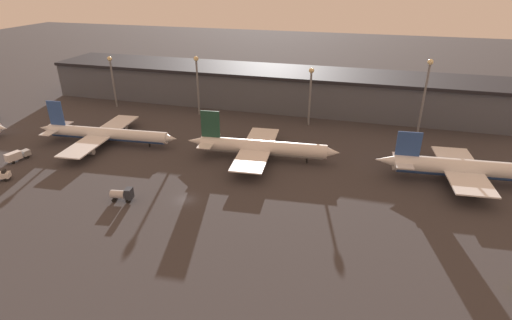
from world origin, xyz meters
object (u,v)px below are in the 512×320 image
(airplane_2, at_px, (261,148))
(service_vehicle_3, at_px, (17,156))
(service_vehicle_4, at_px, (0,175))
(airplane_1, at_px, (105,134))
(airplane_3, at_px, (468,169))
(service_vehicle_2, at_px, (122,194))

(airplane_2, relative_size, service_vehicle_3, 6.40)
(airplane_2, relative_size, service_vehicle_4, 8.80)
(airplane_2, xyz_separation_m, service_vehicle_4, (-61.94, -31.12, -2.16))
(airplane_1, xyz_separation_m, airplane_3, (104.81, 2.63, 0.68))
(airplane_1, distance_m, service_vehicle_2, 38.43)
(service_vehicle_2, bearing_deg, service_vehicle_4, 170.08)
(service_vehicle_3, bearing_deg, service_vehicle_4, -139.35)
(airplane_3, bearing_deg, airplane_1, 176.69)
(service_vehicle_2, xyz_separation_m, service_vehicle_3, (-41.64, 11.28, -0.07))
(service_vehicle_3, bearing_deg, airplane_2, -58.17)
(service_vehicle_2, height_order, service_vehicle_4, service_vehicle_2)
(service_vehicle_4, bearing_deg, service_vehicle_3, 91.87)
(airplane_2, height_order, service_vehicle_4, airplane_2)
(airplane_3, height_order, service_vehicle_3, airplane_3)
(airplane_3, height_order, service_vehicle_4, airplane_3)
(airplane_1, distance_m, airplane_2, 50.18)
(airplane_1, bearing_deg, airplane_3, -3.31)
(airplane_3, distance_m, service_vehicle_4, 120.86)
(airplane_2, distance_m, airplane_3, 54.68)
(airplane_1, relative_size, service_vehicle_3, 6.73)
(airplane_1, relative_size, airplane_2, 1.05)
(airplane_1, bearing_deg, airplane_2, -2.35)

